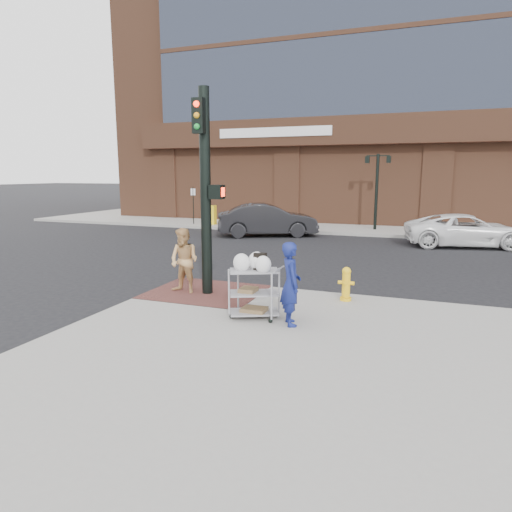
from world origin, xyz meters
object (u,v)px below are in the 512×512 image
at_px(fire_hydrant, 346,283).
at_px(utility_cart, 254,289).
at_px(pedestrian_tan, 184,261).
at_px(sedan_dark, 267,220).
at_px(woman_blue, 291,284).
at_px(minivan_white, 466,230).
at_px(traffic_signal_pole, 206,186).
at_px(lamp_post, 377,183).

bearing_deg(fire_hydrant, utility_cart, -128.26).
distance_m(pedestrian_tan, sedan_dark, 11.93).
bearing_deg(pedestrian_tan, woman_blue, -16.17).
relative_size(pedestrian_tan, minivan_white, 0.33).
bearing_deg(utility_cart, traffic_signal_pole, 141.70).
xyz_separation_m(sedan_dark, fire_hydrant, (5.83, -11.09, -0.26)).
bearing_deg(minivan_white, traffic_signal_pole, 138.11).
bearing_deg(lamp_post, sedan_dark, -144.34).
height_order(sedan_dark, minivan_white, sedan_dark).
relative_size(lamp_post, utility_cart, 2.89).
relative_size(lamp_post, minivan_white, 0.79).
bearing_deg(woman_blue, utility_cart, 51.43).
bearing_deg(utility_cart, sedan_dark, 107.99).
bearing_deg(sedan_dark, pedestrian_tan, 164.03).
relative_size(utility_cart, fire_hydrant, 1.70).
height_order(traffic_signal_pole, minivan_white, traffic_signal_pole).
bearing_deg(fire_hydrant, traffic_signal_pole, -170.01).
distance_m(traffic_signal_pole, utility_cart, 3.07).
bearing_deg(traffic_signal_pole, lamp_post, 80.76).
bearing_deg(sedan_dark, minivan_white, -115.95).
xyz_separation_m(woman_blue, sedan_dark, (-5.08, 13.24, -0.17)).
relative_size(pedestrian_tan, sedan_dark, 0.33).
relative_size(pedestrian_tan, utility_cart, 1.19).
bearing_deg(pedestrian_tan, fire_hydrant, 18.21).
distance_m(pedestrian_tan, minivan_white, 13.74).
bearing_deg(woman_blue, fire_hydrant, -47.43).
height_order(sedan_dark, fire_hydrant, sedan_dark).
bearing_deg(woman_blue, lamp_post, -27.80).
bearing_deg(lamp_post, utility_cart, -92.38).
xyz_separation_m(lamp_post, sedan_dark, (-4.94, -3.55, -1.80)).
distance_m(traffic_signal_pole, pedestrian_tan, 1.95).
bearing_deg(lamp_post, woman_blue, -89.52).
distance_m(traffic_signal_pole, fire_hydrant, 4.10).
bearing_deg(traffic_signal_pole, sedan_dark, 101.92).
height_order(traffic_signal_pole, pedestrian_tan, traffic_signal_pole).
bearing_deg(traffic_signal_pole, utility_cart, -38.30).
bearing_deg(minivan_white, sedan_dark, 77.36).
height_order(woman_blue, pedestrian_tan, woman_blue).
distance_m(sedan_dark, fire_hydrant, 12.53).
relative_size(lamp_post, woman_blue, 2.38).
distance_m(sedan_dark, utility_cart, 13.77).
xyz_separation_m(minivan_white, fire_hydrant, (-3.35, -10.94, -0.14)).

